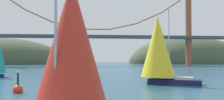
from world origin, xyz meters
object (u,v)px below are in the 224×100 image
(sailboat_scarlet_sail, at_px, (70,47))
(sailboat_blue_spinnaker, at_px, (62,54))
(sailboat_yellow_sail, at_px, (159,48))
(channel_buoy, at_px, (18,89))

(sailboat_scarlet_sail, distance_m, sailboat_blue_spinnaker, 46.57)
(sailboat_yellow_sail, relative_size, sailboat_blue_spinnaker, 1.06)
(sailboat_yellow_sail, relative_size, sailboat_scarlet_sail, 1.26)
(sailboat_yellow_sail, relative_size, channel_buoy, 4.19)
(sailboat_yellow_sail, bearing_deg, channel_buoy, -157.64)
(sailboat_scarlet_sail, xyz_separation_m, sailboat_blue_spinnaker, (-4.80, 46.32, 0.27))
(sailboat_yellow_sail, distance_m, channel_buoy, 20.24)
(sailboat_yellow_sail, xyz_separation_m, channel_buoy, (-18.16, -7.47, -4.88))
(sailboat_scarlet_sail, relative_size, sailboat_blue_spinnaker, 0.84)
(sailboat_blue_spinnaker, bearing_deg, channel_buoy, -93.07)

